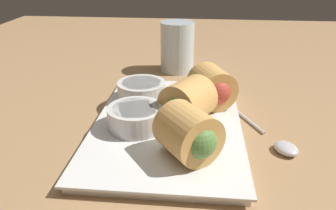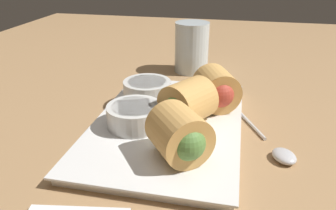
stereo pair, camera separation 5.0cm
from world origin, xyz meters
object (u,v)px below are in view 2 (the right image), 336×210
serving_plate (168,125)px  drinking_glass (192,47)px  dipping_bowl_near (135,115)px  spoon (277,149)px  dipping_bowl_far (147,89)px

serving_plate → drinking_glass: size_ratio=3.02×
drinking_glass → dipping_bowl_near: bearing=172.7°
serving_plate → spoon: serving_plate is taller
dipping_bowl_near → dipping_bowl_far: 9.61cm
drinking_glass → spoon: bearing=-151.9°
serving_plate → dipping_bowl_near: size_ratio=4.05×
dipping_bowl_near → drinking_glass: drinking_glass is taller
spoon → drinking_glass: drinking_glass is taller
serving_plate → dipping_bowl_far: (7.15, 5.15, 2.43)cm
serving_plate → drinking_glass: drinking_glass is taller
serving_plate → spoon: bearing=-101.3°
serving_plate → dipping_bowl_near: dipping_bowl_near is taller
dipping_bowl_far → spoon: bearing=-116.4°
serving_plate → dipping_bowl_far: 9.14cm
dipping_bowl_near → dipping_bowl_far: size_ratio=1.00×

